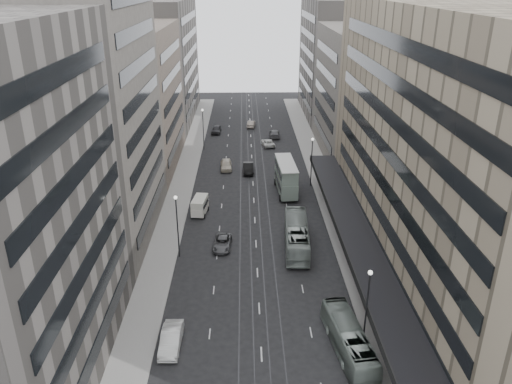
{
  "coord_description": "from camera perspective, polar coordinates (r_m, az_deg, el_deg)",
  "views": [
    {
      "loc": [
        -1.39,
        -42.64,
        32.18
      ],
      "look_at": [
        0.03,
        16.51,
        6.78
      ],
      "focal_mm": 35.0,
      "sensor_mm": 36.0,
      "label": 1
    }
  ],
  "objects": [
    {
      "name": "ground",
      "position": [
        53.44,
        0.4,
        -13.79
      ],
      "size": [
        220.0,
        220.0,
        0.0
      ],
      "primitive_type": "plane",
      "color": "black",
      "rests_on": "ground"
    },
    {
      "name": "sidewalk_right",
      "position": [
        87.36,
        7.54,
        1.46
      ],
      "size": [
        4.0,
        125.0,
        0.15
      ],
      "primitive_type": "cube",
      "color": "gray",
      "rests_on": "ground"
    },
    {
      "name": "sidewalk_left",
      "position": [
        86.98,
        -8.29,
        1.32
      ],
      "size": [
        4.0,
        125.0,
        0.15
      ],
      "primitive_type": "cube",
      "color": "gray",
      "rests_on": "ground"
    },
    {
      "name": "department_store",
      "position": [
        58.17,
        21.88,
        4.29
      ],
      "size": [
        19.2,
        60.0,
        30.0
      ],
      "color": "gray",
      "rests_on": "ground"
    },
    {
      "name": "building_right_mid",
      "position": [
        99.44,
        12.19,
        11.01
      ],
      "size": [
        15.0,
        28.0,
        24.0
      ],
      "primitive_type": "cube",
      "color": "#524D47",
      "rests_on": "ground"
    },
    {
      "name": "building_right_far",
      "position": [
        128.02,
        9.24,
        14.78
      ],
      "size": [
        15.0,
        32.0,
        28.0
      ],
      "primitive_type": "cube",
      "color": "slate",
      "rests_on": "ground"
    },
    {
      "name": "building_left_b",
      "position": [
        66.59,
        -19.15,
        8.78
      ],
      "size": [
        15.0,
        26.0,
        34.0
      ],
      "primitive_type": "cube",
      "color": "#524D47",
      "rests_on": "ground"
    },
    {
      "name": "building_left_c",
      "position": [
        93.0,
        -14.07,
        10.33
      ],
      "size": [
        15.0,
        28.0,
        25.0
      ],
      "primitive_type": "cube",
      "color": "#6E5F55",
      "rests_on": "ground"
    },
    {
      "name": "building_left_d",
      "position": [
        124.63,
        -11.0,
        14.44
      ],
      "size": [
        15.0,
        38.0,
        28.0
      ],
      "primitive_type": "cube",
      "color": "slate",
      "rests_on": "ground"
    },
    {
      "name": "lamp_right_near",
      "position": [
        47.62,
        12.62,
        -11.92
      ],
      "size": [
        0.44,
        0.44,
        8.32
      ],
      "color": "#262628",
      "rests_on": "ground"
    },
    {
      "name": "lamp_right_far",
      "position": [
        82.94,
        6.4,
        4.1
      ],
      "size": [
        0.44,
        0.44,
        8.32
      ],
      "color": "#262628",
      "rests_on": "ground"
    },
    {
      "name": "lamp_left_near",
      "position": [
        61.5,
        -9.02,
        -3.09
      ],
      "size": [
        0.44,
        0.44,
        8.32
      ],
      "color": "#262628",
      "rests_on": "ground"
    },
    {
      "name": "lamp_left_far",
      "position": [
        101.64,
        -6.07,
        7.71
      ],
      "size": [
        0.44,
        0.44,
        8.32
      ],
      "color": "#262628",
      "rests_on": "ground"
    },
    {
      "name": "bus_near",
      "position": [
        48.81,
        10.56,
        -16.25
      ],
      "size": [
        3.76,
        10.67,
        2.91
      ],
      "primitive_type": "imported",
      "rotation": [
        0.0,
        0.0,
        3.27
      ],
      "color": "gray",
      "rests_on": "ground"
    },
    {
      "name": "bus_far",
      "position": [
        64.73,
        4.67,
        -4.95
      ],
      "size": [
        3.62,
        12.36,
        3.4
      ],
      "primitive_type": "imported",
      "rotation": [
        0.0,
        0.0,
        3.08
      ],
      "color": "#909B94",
      "rests_on": "ground"
    },
    {
      "name": "double_decker",
      "position": [
        80.54,
        3.45,
        1.79
      ],
      "size": [
        3.37,
        9.63,
        5.19
      ],
      "rotation": [
        0.0,
        0.0,
        0.06
      ],
      "color": "slate",
      "rests_on": "ground"
    },
    {
      "name": "panel_van",
      "position": [
        73.91,
        -6.43,
        -1.52
      ],
      "size": [
        2.46,
        4.3,
        2.57
      ],
      "rotation": [
        0.0,
        0.0,
        -0.14
      ],
      "color": "silver",
      "rests_on": "ground"
    },
    {
      "name": "sedan_1",
      "position": [
        49.7,
        -9.68,
        -16.23
      ],
      "size": [
        1.89,
        5.22,
        1.71
      ],
      "primitive_type": "imported",
      "rotation": [
        0.0,
        0.0,
        -0.01
      ],
      "color": "silver",
      "rests_on": "ground"
    },
    {
      "name": "sedan_2",
      "position": [
        64.98,
        -3.88,
        -5.83
      ],
      "size": [
        2.51,
        4.96,
        1.34
      ],
      "primitive_type": "imported",
      "rotation": [
        0.0,
        0.0,
        -0.06
      ],
      "color": "#4D4D4F",
      "rests_on": "ground"
    },
    {
      "name": "sedan_4",
      "position": [
        91.31,
        -3.43,
        3.13
      ],
      "size": [
        2.21,
        5.11,
        1.71
      ],
      "primitive_type": "imported",
      "rotation": [
        0.0,
        0.0,
        0.04
      ],
      "color": "#C1B5A0",
      "rests_on": "ground"
    },
    {
      "name": "sedan_5",
      "position": [
        89.54,
        -0.88,
        2.74
      ],
      "size": [
        1.79,
        5.13,
        1.69
      ],
      "primitive_type": "imported",
      "rotation": [
        0.0,
        0.0,
        0.0
      ],
      "color": "black",
      "rests_on": "ground"
    },
    {
      "name": "sedan_6",
      "position": [
        104.32,
        1.36,
        5.66
      ],
      "size": [
        2.93,
        5.24,
        1.38
      ],
      "primitive_type": "imported",
      "rotation": [
        0.0,
        0.0,
        3.27
      ],
      "color": "silver",
      "rests_on": "ground"
    },
    {
      "name": "sedan_7",
      "position": [
        110.44,
        2.12,
        6.7
      ],
      "size": [
        2.41,
        5.52,
        1.58
      ],
      "primitive_type": "imported",
      "rotation": [
        0.0,
        0.0,
        3.11
      ],
      "color": "#525255",
      "rests_on": "ground"
    },
    {
      "name": "sedan_8",
      "position": [
        113.71,
        -4.53,
        7.16
      ],
      "size": [
        2.25,
        5.03,
        1.68
      ],
      "primitive_type": "imported",
      "rotation": [
        0.0,
        0.0,
        -0.06
      ],
      "color": "#2A2A2D",
      "rests_on": "ground"
    },
    {
      "name": "sedan_9",
      "position": [
        118.16,
        -0.54,
        7.8
      ],
      "size": [
        2.08,
        4.69,
        1.5
      ],
      "primitive_type": "imported",
      "rotation": [
        0.0,
        0.0,
        3.03
      ],
      "color": "#A09285",
      "rests_on": "ground"
    }
  ]
}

